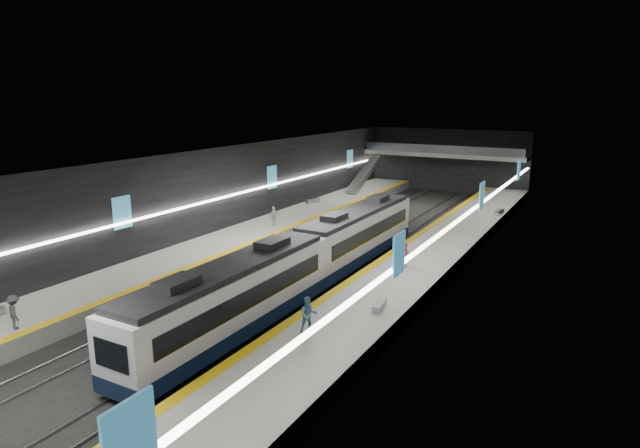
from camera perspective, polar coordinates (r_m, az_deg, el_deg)
The scene contains 25 objects.
ground at distance 39.34m, azimuth -1.20°, elevation -4.49°, with size 70.00×70.00×0.00m, color black.
ceiling at distance 37.62m, azimuth -1.26°, elevation 7.16°, with size 20.00×70.00×0.04m, color beige.
wall_left at distance 44.09m, azimuth -12.52°, elevation 2.55°, with size 0.04×70.00×8.00m, color black.
wall_right at distance 34.45m, azimuth 13.27°, elevation -0.59°, with size 0.04×70.00×8.00m, color black.
wall_back at distance 70.33m, azimuth 13.45°, elevation 6.57°, with size 20.00×0.04×8.00m, color black.
platform_left at distance 43.31m, azimuth -9.80°, elevation -2.29°, with size 5.00×70.00×1.00m, color slate.
tile_surface_left at distance 43.18m, azimuth -9.83°, elevation -1.64°, with size 5.00×70.00×0.02m, color #A7A7A2.
tactile_strip_left at distance 41.86m, azimuth -7.48°, elevation -2.02°, with size 0.60×70.00×0.02m, color #E5BA0C.
platform_right at distance 36.17m, azimuth 9.15°, elevation -5.50°, with size 5.00×70.00×1.00m, color slate.
tile_surface_right at distance 36.00m, azimuth 9.18°, elevation -4.73°, with size 5.00×70.00×0.02m, color #A7A7A2.
tactile_strip_right at distance 36.76m, azimuth 5.96°, elevation -4.22°, with size 0.60×70.00×0.02m, color #E5BA0C.
rails at distance 39.32m, azimuth -1.20°, elevation -4.41°, with size 6.52×70.00×0.12m.
train at distance 33.72m, azimuth -1.47°, elevation -3.71°, with size 2.69×30.04×3.60m.
ad_posters at distance 39.02m, azimuth -0.49°, elevation 2.20°, with size 19.94×53.50×2.20m.
cove_light_left at distance 44.00m, azimuth -12.31°, elevation 2.27°, with size 0.25×68.60×0.12m, color white.
cove_light_right at distance 34.55m, azimuth 12.94°, elevation -0.87°, with size 0.25×68.60×0.12m, color white.
mezzanine_bridge at distance 68.23m, azimuth 13.01°, elevation 7.26°, with size 20.00×3.00×1.50m.
escalator at distance 64.63m, azimuth 4.73°, elevation 5.31°, with size 1.20×8.00×0.60m, color #99999E.
bench_left_far at distance 56.78m, azimuth -0.80°, elevation 2.45°, with size 0.46×1.64×0.40m, color #99999E.
bench_right_near at distance 29.30m, azimuth 6.35°, elevation -8.63°, with size 0.45×1.62×0.40m, color #99999E.
bench_right_far at distance 54.28m, azimuth 18.55°, elevation 1.21°, with size 0.48×1.72×0.42m, color #99999E.
passenger_right_a at distance 36.08m, azimuth 9.13°, elevation -3.28°, with size 0.62×0.41×1.71m, color #BA4549.
passenger_right_b at distance 26.14m, azimuth -1.24°, elevation -9.70°, with size 0.88×0.69×1.81m, color teal.
passenger_left_a at distance 47.12m, azimuth -4.95°, elevation 0.86°, with size 1.00×0.42×1.71m, color beige.
passenger_left_b at distance 30.47m, azimuth -29.81°, elevation -8.18°, with size 1.13×0.65×1.75m, color #3A3A41.
Camera 1 is at (18.94, -32.22, 12.29)m, focal length 30.00 mm.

